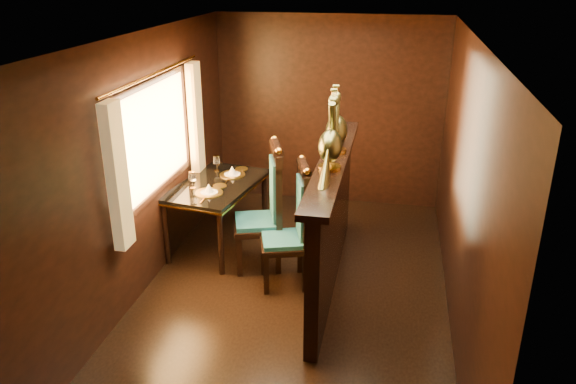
% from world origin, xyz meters
% --- Properties ---
extents(ground, '(5.00, 5.00, 0.00)m').
position_xyz_m(ground, '(0.00, 0.00, 0.00)').
color(ground, black).
rests_on(ground, ground).
extents(room_shell, '(3.04, 5.04, 2.52)m').
position_xyz_m(room_shell, '(-0.09, 0.02, 1.58)').
color(room_shell, black).
rests_on(room_shell, ground).
extents(partition, '(0.26, 2.70, 1.36)m').
position_xyz_m(partition, '(0.32, 0.30, 0.71)').
color(partition, black).
rests_on(partition, ground).
extents(dining_table, '(1.00, 1.43, 0.98)m').
position_xyz_m(dining_table, '(-1.05, 0.88, 0.71)').
color(dining_table, black).
rests_on(dining_table, ground).
extents(chair_left, '(0.60, 0.62, 1.32)m').
position_xyz_m(chair_left, '(-0.03, 0.24, 0.69)').
color(chair_left, black).
rests_on(chair_left, ground).
extents(chair_right, '(0.64, 0.66, 1.41)m').
position_xyz_m(chair_right, '(-0.37, 0.54, 0.73)').
color(chair_right, black).
rests_on(chair_right, ground).
extents(peacock_left, '(0.22, 0.59, 0.70)m').
position_xyz_m(peacock_left, '(0.33, -0.02, 1.71)').
color(peacock_left, '#184930').
rests_on(peacock_left, partition).
extents(peacock_right, '(0.22, 0.59, 0.70)m').
position_xyz_m(peacock_right, '(0.33, 0.48, 1.71)').
color(peacock_right, '#184930').
rests_on(peacock_right, partition).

